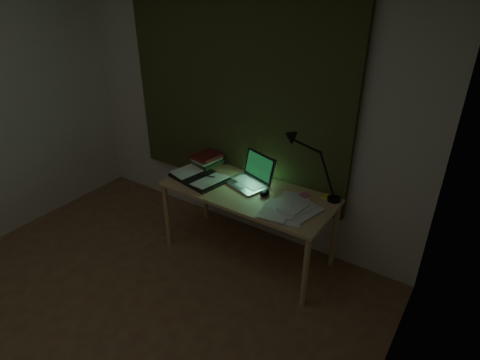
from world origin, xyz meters
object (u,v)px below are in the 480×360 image
Objects in this scene: open_textbook at (199,177)px; desk_lamp at (338,168)px; laptop at (246,172)px; book_stack at (208,160)px; desk at (248,224)px; loose_papers at (288,205)px.

desk_lamp reaches higher than open_textbook.
laptop is 0.51m from book_stack.
laptop is 0.44m from open_textbook.
open_textbook is at bearing -144.01° from laptop.
laptop reaches higher than desk.
book_stack is 0.97m from loose_papers.
laptop is at bearing 29.19° from open_textbook.
loose_papers is at bearing 13.08° from open_textbook.
laptop is at bearing -11.57° from book_stack.
open_textbook is 1.96× the size of book_stack.
desk is 3.63× the size of laptop.
loose_papers is at bearing -3.37° from desk.
loose_papers is (0.46, -0.10, -0.12)m from laptop.
desk is at bearing 17.62° from open_textbook.
book_stack reaches higher than loose_papers.
open_textbook reaches higher than desk.
open_textbook is (-0.47, -0.06, 0.35)m from desk.
desk is at bearing -17.66° from book_stack.
desk is 0.94m from desk_lamp.
book_stack is (-0.56, 0.18, 0.40)m from desk.
desk is at bearing -30.66° from laptop.
desk is at bearing 176.63° from loose_papers.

